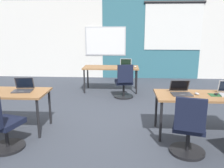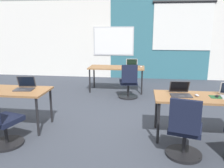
{
  "view_description": "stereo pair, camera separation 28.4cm",
  "coord_description": "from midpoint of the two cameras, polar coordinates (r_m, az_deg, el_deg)",
  "views": [
    {
      "loc": [
        0.44,
        -4.39,
        1.8
      ],
      "look_at": [
        0.18,
        -0.22,
        0.79
      ],
      "focal_mm": 36.8,
      "sensor_mm": 36.0,
      "label": 1
    },
    {
      "loc": [
        0.72,
        -4.36,
        1.8
      ],
      "look_at": [
        0.18,
        -0.22,
        0.79
      ],
      "focal_mm": 36.8,
      "sensor_mm": 36.0,
      "label": 2
    }
  ],
  "objects": [
    {
      "name": "ground_plane",
      "position": [
        4.76,
        -0.09,
        -8.64
      ],
      "size": [
        24.0,
        24.0,
        0.0
      ],
      "color": "#383D47"
    },
    {
      "name": "back_wall_assembly",
      "position": [
        8.59,
        4.0,
        10.93
      ],
      "size": [
        10.0,
        0.27,
        2.8
      ],
      "color": "silver",
      "rests_on": "ground"
    },
    {
      "name": "desk_near_left",
      "position": [
        4.58,
        -23.45,
        -2.01
      ],
      "size": [
        1.6,
        0.7,
        0.72
      ],
      "color": "olive",
      "rests_on": "ground"
    },
    {
      "name": "desk_near_right",
      "position": [
        4.11,
        23.71,
        -3.72
      ],
      "size": [
        1.6,
        0.7,
        0.72
      ],
      "color": "olive",
      "rests_on": "ground"
    },
    {
      "name": "desk_far_center",
      "position": [
        6.7,
        2.38,
        3.75
      ],
      "size": [
        1.6,
        0.7,
        0.72
      ],
      "color": "olive",
      "rests_on": "ground"
    },
    {
      "name": "laptop_near_right_inner",
      "position": [
        4.03,
        18.59,
        -2.0
      ],
      "size": [
        0.35,
        0.34,
        0.22
      ],
      "rotation": [
        0.0,
        0.0,
        0.07
      ],
      "color": "#333338",
      "rests_on": "desk_near_right"
    },
    {
      "name": "mouse_near_right_inner",
      "position": [
        4.07,
        22.26,
        -2.63
      ],
      "size": [
        0.09,
        0.11,
        0.03
      ],
      "color": "#B2B2B7",
      "rests_on": "desk_near_right"
    },
    {
      "name": "chair_near_right_inner",
      "position": [
        3.48,
        19.89,
        -11.47
      ],
      "size": [
        0.54,
        0.59,
        0.92
      ],
      "rotation": [
        0.0,
        0.0,
        2.88
      ],
      "color": "black",
      "rests_on": "ground"
    },
    {
      "name": "laptop_near_left_inner",
      "position": [
        4.44,
        -19.16,
        -0.63
      ],
      "size": [
        0.37,
        0.34,
        0.23
      ],
      "rotation": [
        0.0,
        0.0,
        0.12
      ],
      "color": "#333338",
      "rests_on": "desk_near_left"
    },
    {
      "name": "chair_near_left_inner",
      "position": [
        3.89,
        -24.0,
        -9.15
      ],
      "size": [
        0.54,
        0.6,
        0.92
      ],
      "rotation": [
        0.0,
        0.0,
        2.86
      ],
      "color": "black",
      "rests_on": "ground"
    },
    {
      "name": "mousepad_near_right_end",
      "position": [
        4.16,
        26.41,
        -2.94
      ],
      "size": [
        0.22,
        0.19,
        0.0
      ],
      "color": "#23512D",
      "rests_on": "desk_near_right"
    },
    {
      "name": "mouse_near_right_end",
      "position": [
        4.15,
        26.44,
        -2.69
      ],
      "size": [
        0.09,
        0.11,
        0.03
      ],
      "color": "black",
      "rests_on": "mousepad_near_right_end"
    },
    {
      "name": "laptop_far_right",
      "position": [
        6.72,
        6.12,
        4.67
      ],
      "size": [
        0.33,
        0.31,
        0.23
      ],
      "rotation": [
        0.0,
        0.0,
        0.01
      ],
      "color": "silver",
      "rests_on": "desk_far_center"
    },
    {
      "name": "mouse_far_right",
      "position": [
        6.68,
        8.46,
        4.25
      ],
      "size": [
        0.07,
        0.1,
        0.03
      ],
      "color": "silver",
      "rests_on": "desk_far_center"
    },
    {
      "name": "chair_far_right",
      "position": [
        6.06,
        5.48,
        -0.09
      ],
      "size": [
        0.52,
        0.57,
        0.92
      ],
      "rotation": [
        0.0,
        0.0,
        3.31
      ],
      "color": "black",
      "rests_on": "ground"
    }
  ]
}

